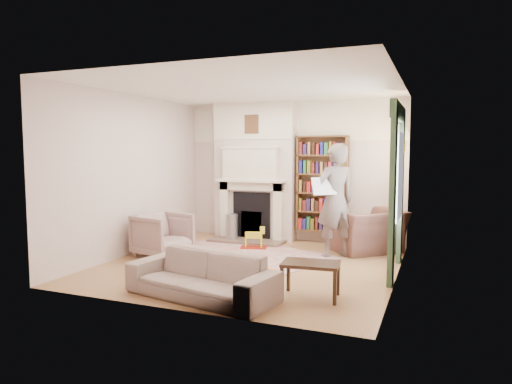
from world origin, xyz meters
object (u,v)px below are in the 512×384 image
at_px(sofa, 202,275).
at_px(man_reading, 335,201).
at_px(armchair_reading, 366,231).
at_px(paraffin_heater, 232,228).
at_px(bookcase, 322,184).
at_px(armchair_left, 163,235).
at_px(coffee_table, 311,280).
at_px(rocking_horse, 254,238).

relative_size(sofa, man_reading, 0.99).
xyz_separation_m(armchair_reading, man_reading, (-0.45, -0.60, 0.59)).
bearing_deg(sofa, armchair_reading, 76.61).
bearing_deg(man_reading, sofa, 26.70).
bearing_deg(man_reading, armchair_reading, -169.31).
height_order(sofa, paraffin_heater, sofa).
bearing_deg(sofa, man_reading, 79.80).
distance_m(sofa, paraffin_heater, 3.54).
relative_size(bookcase, armchair_left, 2.25).
xyz_separation_m(man_reading, coffee_table, (0.19, -2.30, -0.75)).
distance_m(armchair_reading, sofa, 3.72).
xyz_separation_m(armchair_left, sofa, (1.70, -1.72, -0.09)).
height_order(bookcase, armchair_reading, bookcase).
height_order(armchair_left, sofa, armchair_left).
distance_m(armchair_reading, coffee_table, 2.91).
height_order(sofa, man_reading, man_reading).
bearing_deg(armchair_left, bookcase, -33.45).
xyz_separation_m(sofa, rocking_horse, (-0.45, 2.83, -0.07)).
distance_m(sofa, rocking_horse, 2.87).
height_order(armchair_reading, armchair_left, armchair_reading).
distance_m(coffee_table, paraffin_heater, 3.73).
height_order(armchair_left, coffee_table, armchair_left).
bearing_deg(coffee_table, armchair_reading, 78.92).
xyz_separation_m(sofa, paraffin_heater, (-1.14, 3.35, -0.01)).
relative_size(armchair_reading, armchair_left, 1.43).
relative_size(armchair_reading, man_reading, 0.60).
height_order(bookcase, sofa, bookcase).
bearing_deg(coffee_table, paraffin_heater, 124.01).
relative_size(armchair_reading, sofa, 0.61).
distance_m(armchair_left, sofa, 2.42).
distance_m(bookcase, coffee_table, 3.57).
relative_size(sofa, rocking_horse, 4.00).
bearing_deg(rocking_horse, bookcase, 28.85).
relative_size(armchair_reading, coffee_table, 1.68).
xyz_separation_m(bookcase, armchair_left, (-2.28, -2.15, -0.80)).
xyz_separation_m(armchair_left, paraffin_heater, (0.56, 1.64, -0.10)).
bearing_deg(armchair_left, man_reading, -55.48).
height_order(armchair_left, man_reading, man_reading).
bearing_deg(armchair_reading, armchair_left, -14.86).
bearing_deg(rocking_horse, man_reading, -17.60).
bearing_deg(bookcase, armchair_reading, -26.65).
height_order(paraffin_heater, rocking_horse, paraffin_heater).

